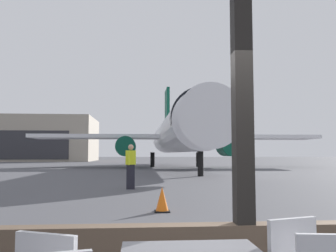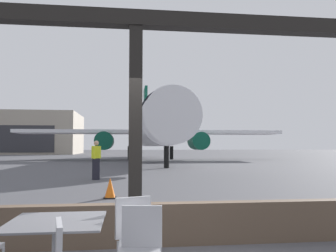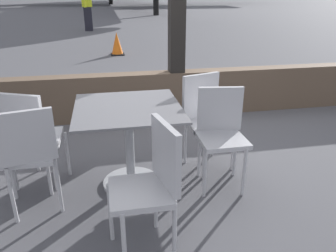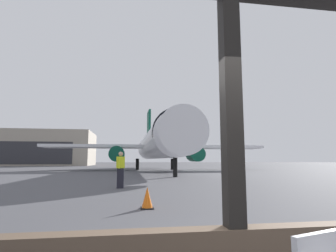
{
  "view_description": "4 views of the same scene",
  "coord_description": "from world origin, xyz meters",
  "px_view_note": "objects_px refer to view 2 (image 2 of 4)",
  "views": [
    {
      "loc": [
        -1.12,
        -3.86,
        1.37
      ],
      "look_at": [
        0.61,
        18.42,
        3.1
      ],
      "focal_mm": 38.41,
      "sensor_mm": 36.0,
      "label": 1
    },
    {
      "loc": [
        -0.12,
        -5.14,
        1.47
      ],
      "look_at": [
        2.6,
        17.32,
        2.85
      ],
      "focal_mm": 36.23,
      "sensor_mm": 36.0,
      "label": 2
    },
    {
      "loc": [
        -0.96,
        -4.37,
        1.69
      ],
      "look_at": [
        -0.45,
        -1.74,
        0.57
      ],
      "focal_mm": 35.39,
      "sensor_mm": 36.0,
      "label": 3
    },
    {
      "loc": [
        -1.16,
        -2.83,
        1.34
      ],
      "look_at": [
        2.07,
        18.46,
        4.1
      ],
      "focal_mm": 28.35,
      "sensor_mm": 36.0,
      "label": 4
    }
  ],
  "objects_px": {
    "cafe_chair_window_right": "(136,233)",
    "cafe_chair_aisle_left": "(141,244)",
    "airplane": "(153,129)",
    "distant_hangar": "(24,134)",
    "dining_table": "(56,250)",
    "traffic_cone": "(110,188)",
    "ground_crew_worker": "(96,159)"
  },
  "relations": [
    {
      "from": "airplane",
      "to": "distant_hangar",
      "type": "height_order",
      "value": "airplane"
    },
    {
      "from": "cafe_chair_window_right",
      "to": "dining_table",
      "type": "bearing_deg",
      "value": -161.48
    },
    {
      "from": "dining_table",
      "to": "ground_crew_worker",
      "type": "bearing_deg",
      "value": 93.29
    },
    {
      "from": "airplane",
      "to": "traffic_cone",
      "type": "bearing_deg",
      "value": -96.94
    },
    {
      "from": "cafe_chair_aisle_left",
      "to": "airplane",
      "type": "height_order",
      "value": "airplane"
    },
    {
      "from": "airplane",
      "to": "traffic_cone",
      "type": "distance_m",
      "value": 26.4
    },
    {
      "from": "airplane",
      "to": "traffic_cone",
      "type": "height_order",
      "value": "airplane"
    },
    {
      "from": "cafe_chair_aisle_left",
      "to": "ground_crew_worker",
      "type": "bearing_deg",
      "value": 97.06
    },
    {
      "from": "airplane",
      "to": "traffic_cone",
      "type": "relative_size",
      "value": 55.68
    },
    {
      "from": "cafe_chair_window_right",
      "to": "cafe_chair_aisle_left",
      "type": "bearing_deg",
      "value": -84.18
    },
    {
      "from": "traffic_cone",
      "to": "distant_hangar",
      "type": "relative_size",
      "value": 0.03
    },
    {
      "from": "dining_table",
      "to": "cafe_chair_window_right",
      "type": "bearing_deg",
      "value": 18.52
    },
    {
      "from": "cafe_chair_aisle_left",
      "to": "traffic_cone",
      "type": "height_order",
      "value": "cafe_chair_aisle_left"
    },
    {
      "from": "cafe_chair_window_right",
      "to": "cafe_chair_aisle_left",
      "type": "height_order",
      "value": "cafe_chair_window_right"
    },
    {
      "from": "cafe_chair_aisle_left",
      "to": "airplane",
      "type": "bearing_deg",
      "value": 85.51
    },
    {
      "from": "cafe_chair_window_right",
      "to": "ground_crew_worker",
      "type": "bearing_deg",
      "value": 97.09
    },
    {
      "from": "cafe_chair_aisle_left",
      "to": "distant_hangar",
      "type": "bearing_deg",
      "value": 107.05
    },
    {
      "from": "dining_table",
      "to": "cafe_chair_aisle_left",
      "type": "xyz_separation_m",
      "value": [
        0.81,
        -0.1,
        0.05
      ]
    },
    {
      "from": "cafe_chair_window_right",
      "to": "ground_crew_worker",
      "type": "xyz_separation_m",
      "value": [
        -1.46,
        11.75,
        0.35
      ]
    },
    {
      "from": "ground_crew_worker",
      "to": "distant_hangar",
      "type": "height_order",
      "value": "distant_hangar"
    },
    {
      "from": "ground_crew_worker",
      "to": "traffic_cone",
      "type": "xyz_separation_m",
      "value": [
        0.89,
        -5.55,
        -0.62
      ]
    },
    {
      "from": "ground_crew_worker",
      "to": "traffic_cone",
      "type": "bearing_deg",
      "value": -80.88
    },
    {
      "from": "cafe_chair_window_right",
      "to": "airplane",
      "type": "distance_m",
      "value": 32.46
    },
    {
      "from": "cafe_chair_aisle_left",
      "to": "distant_hangar",
      "type": "distance_m",
      "value": 71.06
    },
    {
      "from": "cafe_chair_window_right",
      "to": "cafe_chair_aisle_left",
      "type": "distance_m",
      "value": 0.36
    },
    {
      "from": "dining_table",
      "to": "cafe_chair_window_right",
      "type": "relative_size",
      "value": 0.97
    },
    {
      "from": "cafe_chair_aisle_left",
      "to": "traffic_cone",
      "type": "xyz_separation_m",
      "value": [
        -0.61,
        6.56,
        -0.26
      ]
    },
    {
      "from": "dining_table",
      "to": "cafe_chair_window_right",
      "type": "xyz_separation_m",
      "value": [
        0.77,
        0.26,
        0.07
      ]
    },
    {
      "from": "cafe_chair_aisle_left",
      "to": "ground_crew_worker",
      "type": "xyz_separation_m",
      "value": [
        -1.5,
        12.11,
        0.37
      ]
    },
    {
      "from": "traffic_cone",
      "to": "cafe_chair_aisle_left",
      "type": "bearing_deg",
      "value": -84.7
    },
    {
      "from": "airplane",
      "to": "ground_crew_worker",
      "type": "height_order",
      "value": "airplane"
    },
    {
      "from": "cafe_chair_window_right",
      "to": "traffic_cone",
      "type": "xyz_separation_m",
      "value": [
        -0.57,
        6.2,
        -0.27
      ]
    }
  ]
}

